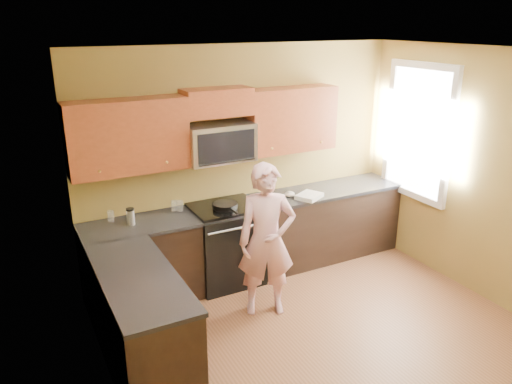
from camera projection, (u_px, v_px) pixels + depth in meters
floor at (338, 348)px, 4.70m from camera, size 4.00×4.00×0.00m
ceiling at (357, 54)px, 3.81m from camera, size 4.00×4.00×0.00m
wall_back at (244, 161)px, 5.93m from camera, size 4.00×0.00×4.00m
wall_left at (111, 268)px, 3.38m from camera, size 0.00×4.00×4.00m
wall_right at (502, 182)px, 5.13m from camera, size 0.00×4.00×4.00m
cabinet_back_run at (255, 239)px, 5.98m from camera, size 4.00×0.60×0.88m
cabinet_left_run at (141, 324)px, 4.31m from camera, size 0.60×1.60×0.88m
countertop_back at (256, 204)px, 5.82m from camera, size 4.00×0.62×0.04m
countertop_left at (138, 277)px, 4.17m from camera, size 0.62×1.60×0.04m
stove at (226, 244)px, 5.77m from camera, size 0.76×0.65×0.95m
microwave at (220, 161)px, 5.55m from camera, size 0.76×0.40×0.42m
upper_cab_left at (131, 172)px, 5.15m from camera, size 1.22×0.33×0.75m
upper_cab_right at (290, 150)px, 5.99m from camera, size 1.12×0.33×0.75m
upper_cab_over_mw at (217, 102)px, 5.37m from camera, size 0.76×0.33×0.30m
window at (418, 132)px, 6.03m from camera, size 0.06×1.06×1.66m
woman at (267, 241)px, 5.06m from camera, size 0.69×0.58×1.62m
frying_pan at (225, 208)px, 5.54m from camera, size 0.30×0.50×0.06m
butter_tub at (270, 205)px, 5.72m from camera, size 0.16×0.16×0.10m
toast_slice at (282, 204)px, 5.74m from camera, size 0.11×0.11×0.01m
napkin_a at (261, 202)px, 5.72m from camera, size 0.12×0.13×0.06m
napkin_b at (290, 194)px, 5.98m from camera, size 0.13×0.14×0.07m
dish_towel at (309, 196)px, 5.93m from camera, size 0.38×0.35×0.05m
travel_mug at (131, 225)px, 5.18m from camera, size 0.11×0.11×0.18m
glass_a at (111, 216)px, 5.24m from camera, size 0.07×0.07×0.12m
glass_b at (180, 206)px, 5.53m from camera, size 0.09×0.09×0.12m
glass_c at (174, 206)px, 5.53m from camera, size 0.09×0.09×0.12m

